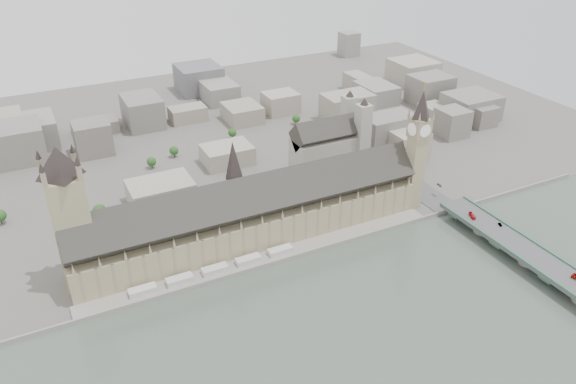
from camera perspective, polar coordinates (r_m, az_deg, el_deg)
name	(u,v)px	position (r m, az deg, el deg)	size (l,w,h in m)	color
ground	(264,254)	(411.52, -2.49, -6.27)	(900.00, 900.00, 0.00)	#595651
embankment_wall	(272,263)	(399.57, -1.60, -7.22)	(600.00, 1.50, 3.00)	gray
river_terrace	(268,258)	(405.37, -2.05, -6.71)	(270.00, 15.00, 2.00)	gray
terrace_tents	(215,269)	(392.55, -7.45, -7.81)	(118.00, 7.00, 4.00)	silver
palace_of_westminster	(252,214)	(414.09, -3.69, -2.29)	(265.00, 40.73, 55.44)	tan
elizabeth_tower	(418,142)	(453.73, 13.04, 4.99)	(17.00, 17.00, 107.50)	tan
victoria_tower	(69,211)	(380.56, -21.36, -1.84)	(30.00, 30.00, 100.00)	tan
central_tower	(234,171)	(398.78, -5.53, 2.12)	(13.00, 13.00, 48.00)	#84795B
westminster_bridge	(520,252)	(436.45, 22.51, -5.69)	(25.00, 325.00, 10.25)	#474749
bridge_parapets	(575,281)	(412.69, 27.10, -8.05)	(25.00, 235.00, 1.15)	#386650
westminster_abbey	(330,145)	(516.99, 4.32, 4.75)	(68.00, 36.00, 64.00)	gray
city_skyline_inland	(167,117)	(609.08, -12.19, 7.44)	(720.00, 360.00, 38.00)	gray
park_trees	(221,210)	(451.28, -6.83, -1.82)	(110.00, 30.00, 15.00)	#1D4619
red_bus_north	(472,216)	(455.70, 18.21, -2.30)	(2.22, 9.49, 2.64)	red
car_silver	(500,225)	(452.60, 20.75, -3.11)	(1.55, 4.43, 1.46)	gray
car_approach	(440,185)	(493.68, 15.14, 0.67)	(2.15, 5.28, 1.53)	gray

